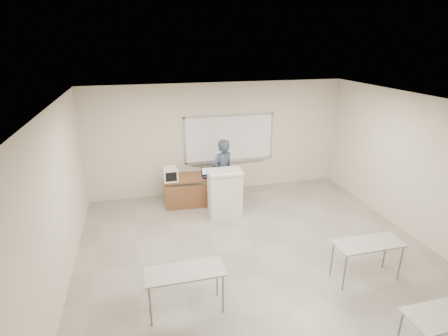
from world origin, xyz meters
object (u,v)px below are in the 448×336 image
object	(u,v)px
instructor_desk	(193,185)
crt_monitor	(170,174)
whiteboard	(229,139)
mouse	(212,173)
podium	(225,193)
presenter	(222,173)
keyboard	(232,172)
laptop	(208,175)

from	to	relation	value
instructor_desk	crt_monitor	world-z (taller)	crt_monitor
whiteboard	mouse	xyz separation A→B (m)	(-0.62, -0.62, -0.71)
podium	presenter	size ratio (longest dim) A/B	0.65
mouse	keyboard	world-z (taller)	keyboard
mouse	presenter	xyz separation A→B (m)	(0.19, -0.33, 0.11)
whiteboard	mouse	distance (m)	1.13
crt_monitor	mouse	bearing A→B (deg)	6.99
instructor_desk	keyboard	size ratio (longest dim) A/B	2.98
podium	laptop	distance (m)	0.77
whiteboard	laptop	bearing A→B (deg)	-134.28
instructor_desk	keyboard	world-z (taller)	keyboard
whiteboard	keyboard	size ratio (longest dim) A/B	5.15
instructor_desk	mouse	bearing A→B (deg)	20.09
crt_monitor	keyboard	bearing A→B (deg)	-32.09
instructor_desk	mouse	distance (m)	0.62
whiteboard	presenter	bearing A→B (deg)	-114.41
keyboard	crt_monitor	bearing A→B (deg)	155.34
podium	mouse	bearing A→B (deg)	100.19
whiteboard	laptop	xyz separation A→B (m)	(-0.77, -0.79, -0.68)
crt_monitor	presenter	size ratio (longest dim) A/B	0.23
whiteboard	crt_monitor	xyz separation A→B (m)	(-1.72, -0.79, -0.57)
instructor_desk	crt_monitor	distance (m)	0.66
mouse	keyboard	xyz separation A→B (m)	(0.27, -0.97, 0.37)
instructor_desk	crt_monitor	size ratio (longest dim) A/B	3.57
instructor_desk	podium	bearing A→B (deg)	-41.87
crt_monitor	presenter	xyz separation A→B (m)	(1.29, -0.16, -0.03)
instructor_desk	mouse	xyz separation A→B (m)	(0.55, 0.16, 0.22)
mouse	keyboard	size ratio (longest dim) A/B	0.19
crt_monitor	presenter	bearing A→B (deg)	-8.93
whiteboard	podium	world-z (taller)	whiteboard
whiteboard	podium	bearing A→B (deg)	-108.81
crt_monitor	keyboard	distance (m)	1.60
podium	keyboard	xyz separation A→B (m)	(0.15, -0.12, 0.58)
mouse	keyboard	distance (m)	1.08
mouse	crt_monitor	bearing A→B (deg)	-146.90
whiteboard	crt_monitor	world-z (taller)	whiteboard
presenter	laptop	bearing A→B (deg)	-50.97
laptop	presenter	world-z (taller)	presenter
instructor_desk	keyboard	distance (m)	1.30
laptop	presenter	size ratio (longest dim) A/B	0.18
presenter	whiteboard	bearing A→B (deg)	-141.09
instructor_desk	podium	world-z (taller)	podium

